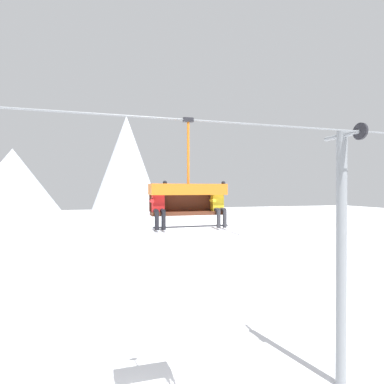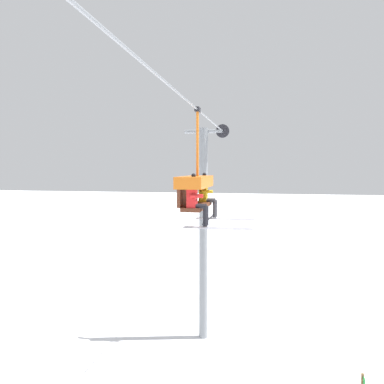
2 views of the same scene
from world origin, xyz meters
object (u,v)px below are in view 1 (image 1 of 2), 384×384
(chairlift_chair, at_px, (188,194))
(skier_red, at_px, (159,205))
(lift_tower_far, at_px, (342,253))
(skier_yellow, at_px, (219,204))

(chairlift_chair, distance_m, skier_red, 0.91)
(lift_tower_far, bearing_deg, skier_red, -172.12)
(lift_tower_far, relative_size, skier_yellow, 5.39)
(chairlift_chair, relative_size, skier_yellow, 1.74)
(chairlift_chair, xyz_separation_m, skier_yellow, (0.84, -0.21, -0.29))
(skier_red, xyz_separation_m, skier_yellow, (1.68, 0.00, 0.00))
(skier_red, height_order, skier_yellow, same)
(lift_tower_far, bearing_deg, skier_yellow, -169.52)
(lift_tower_far, distance_m, skier_red, 6.98)
(lift_tower_far, height_order, skier_red, lift_tower_far)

